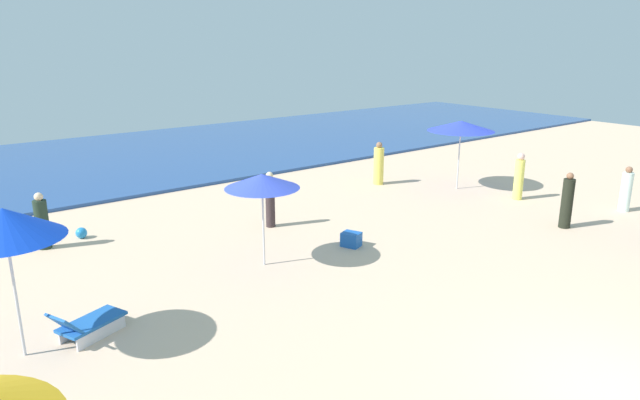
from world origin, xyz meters
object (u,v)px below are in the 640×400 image
(beachgoer_2, at_px, (626,191))
(beach_ball_2, at_px, (81,233))
(umbrella_3, at_px, (4,224))
(beachgoer_1, at_px, (379,165))
(lounge_chair_3_0, at_px, (87,324))
(beachgoer_4, at_px, (42,223))
(cooler_box_1, at_px, (351,239))
(beachgoer_3, at_px, (567,202))
(umbrella_0, at_px, (262,181))
(beachgoer_0, at_px, (270,201))
(beachgoer_5, at_px, (519,177))
(umbrella_2, at_px, (461,126))

(beachgoer_2, distance_m, beach_ball_2, 17.00)
(beach_ball_2, bearing_deg, umbrella_3, -114.38)
(beach_ball_2, bearing_deg, beachgoer_1, -3.34)
(umbrella_3, relative_size, lounge_chair_3_0, 1.86)
(beachgoer_2, xyz_separation_m, beachgoer_4, (-15.90, 7.98, 0.03))
(umbrella_3, bearing_deg, cooler_box_1, 4.25)
(beachgoer_1, distance_m, beachgoer_3, 7.31)
(beachgoer_1, bearing_deg, beachgoer_3, 74.31)
(lounge_chair_3_0, xyz_separation_m, beach_ball_2, (1.54, 5.87, -0.13))
(umbrella_0, relative_size, beachgoer_2, 1.57)
(beachgoer_0, relative_size, beach_ball_2, 5.39)
(beachgoer_3, bearing_deg, umbrella_0, 93.64)
(lounge_chair_3_0, height_order, beachgoer_2, beachgoer_2)
(lounge_chair_3_0, xyz_separation_m, beachgoer_3, (13.30, -2.04, 0.50))
(umbrella_0, bearing_deg, beachgoer_3, -19.35)
(umbrella_3, relative_size, beachgoer_3, 1.64)
(beachgoer_1, relative_size, cooler_box_1, 3.39)
(beachgoer_0, distance_m, cooler_box_1, 2.96)
(beachgoer_2, distance_m, cooler_box_1, 9.73)
(beachgoer_4, bearing_deg, cooler_box_1, -8.03)
(beachgoer_1, height_order, cooler_box_1, beachgoer_1)
(beachgoer_5, distance_m, cooler_box_1, 7.74)
(beachgoer_0, relative_size, beachgoer_5, 1.02)
(umbrella_2, xyz_separation_m, beachgoer_0, (-8.00, 0.56, -1.57))
(umbrella_3, relative_size, beachgoer_5, 1.67)
(umbrella_3, bearing_deg, beachgoer_3, -8.29)
(umbrella_3, xyz_separation_m, lounge_chair_3_0, (1.09, -0.06, -2.21))
(beachgoer_1, height_order, beach_ball_2, beachgoer_1)
(umbrella_2, distance_m, beachgoer_1, 3.40)
(beachgoer_4, bearing_deg, umbrella_2, 17.48)
(umbrella_0, xyz_separation_m, beachgoer_1, (7.91, 4.21, -1.40))
(beachgoer_5, bearing_deg, beachgoer_2, 82.42)
(beachgoer_1, relative_size, beach_ball_2, 5.29)
(beachgoer_0, xyz_separation_m, beachgoer_2, (10.06, -5.77, -0.12))
(umbrella_2, bearing_deg, beachgoer_4, 168.72)
(umbrella_0, distance_m, beach_ball_2, 6.08)
(beachgoer_0, height_order, beachgoer_2, beachgoer_0)
(lounge_chair_3_0, bearing_deg, beachgoer_4, -27.24)
(umbrella_0, bearing_deg, cooler_box_1, -7.57)
(beachgoer_1, xyz_separation_m, beachgoer_4, (-11.98, 0.42, -0.04))
(umbrella_0, height_order, beachgoer_0, umbrella_0)
(beachgoer_3, bearing_deg, beachgoer_1, 29.23)
(beach_ball_2, bearing_deg, beachgoer_0, -26.64)
(umbrella_0, height_order, beachgoer_1, umbrella_0)
(beachgoer_3, bearing_deg, lounge_chair_3_0, 104.28)
(umbrella_2, relative_size, beachgoer_2, 1.71)
(umbrella_3, distance_m, beachgoer_1, 14.65)
(beachgoer_0, height_order, beachgoer_3, same)
(cooler_box_1, bearing_deg, beach_ball_2, -155.37)
(beachgoer_5, bearing_deg, cooler_box_1, -34.98)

